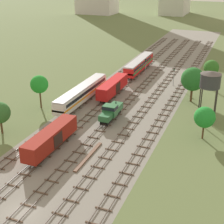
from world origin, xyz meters
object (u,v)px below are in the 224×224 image
(passenger_coach_far_left_mid, at_px, (82,93))
(signal_post_nearest, at_px, (146,64))
(water_tower, at_px, (210,80))
(diesel_railcar_left_far, at_px, (139,64))
(freight_boxcar_left_nearest, at_px, (51,138))
(freight_boxcar_left_midfar, at_px, (113,86))
(shunter_loco_centre_left_near, at_px, (111,111))
(signal_post_near, at_px, (174,74))

(passenger_coach_far_left_mid, bearing_deg, signal_post_nearest, 75.01)
(water_tower, relative_size, signal_post_nearest, 2.15)
(diesel_railcar_left_far, bearing_deg, passenger_coach_far_left_mid, -99.58)
(freight_boxcar_left_nearest, xyz_separation_m, passenger_coach_far_left_mid, (-4.82, 21.77, 0.16))
(signal_post_nearest, bearing_deg, freight_boxcar_left_nearest, -92.82)
(freight_boxcar_left_nearest, distance_m, freight_boxcar_left_midfar, 28.79)
(passenger_coach_far_left_mid, bearing_deg, water_tower, 1.07)
(passenger_coach_far_left_mid, distance_m, diesel_railcar_left_far, 28.90)
(passenger_coach_far_left_mid, distance_m, signal_post_nearest, 27.90)
(freight_boxcar_left_midfar, xyz_separation_m, diesel_railcar_left_far, (-0.01, 21.48, 0.15))
(shunter_loco_centre_left_near, height_order, signal_post_near, signal_post_near)
(signal_post_near, bearing_deg, freight_boxcar_left_midfar, -131.96)
(passenger_coach_far_left_mid, relative_size, signal_post_near, 4.48)
(water_tower, bearing_deg, passenger_coach_far_left_mid, -178.93)
(diesel_railcar_left_far, bearing_deg, signal_post_near, -34.00)
(freight_boxcar_left_nearest, distance_m, passenger_coach_far_left_mid, 22.29)
(water_tower, bearing_deg, signal_post_near, 119.24)
(freight_boxcar_left_midfar, xyz_separation_m, signal_post_near, (12.02, 13.37, 0.70))
(freight_boxcar_left_nearest, bearing_deg, diesel_railcar_left_far, 90.01)
(shunter_loco_centre_left_near, distance_m, water_tower, 20.65)
(freight_boxcar_left_nearest, bearing_deg, signal_post_nearest, 87.18)
(freight_boxcar_left_midfar, bearing_deg, diesel_railcar_left_far, 90.02)
(signal_post_near, bearing_deg, signal_post_nearest, 145.73)
(passenger_coach_far_left_mid, bearing_deg, freight_boxcar_left_nearest, -77.52)
(freight_boxcar_left_midfar, height_order, signal_post_nearest, signal_post_nearest)
(freight_boxcar_left_midfar, height_order, signal_post_near, signal_post_near)
(shunter_loco_centre_left_near, xyz_separation_m, signal_post_near, (7.22, 26.59, 1.14))
(freight_boxcar_left_midfar, relative_size, signal_post_near, 2.85)
(signal_post_near, bearing_deg, passenger_coach_far_left_mid, -129.55)
(water_tower, bearing_deg, freight_boxcar_left_midfar, 164.31)
(freight_boxcar_left_nearest, xyz_separation_m, water_tower, (23.14, 22.29, 6.29))
(water_tower, distance_m, signal_post_nearest, 34.05)
(diesel_railcar_left_far, relative_size, signal_post_nearest, 4.18)
(signal_post_nearest, distance_m, signal_post_near, 11.64)
(passenger_coach_far_left_mid, relative_size, freight_boxcar_left_midfar, 1.57)
(passenger_coach_far_left_mid, bearing_deg, freight_boxcar_left_midfar, 55.54)
(signal_post_nearest, height_order, signal_post_near, signal_post_near)
(diesel_railcar_left_far, bearing_deg, water_tower, -50.40)
(water_tower, bearing_deg, shunter_loco_centre_left_near, -159.87)
(passenger_coach_far_left_mid, height_order, diesel_railcar_left_far, same)
(passenger_coach_far_left_mid, relative_size, water_tower, 2.09)
(shunter_loco_centre_left_near, height_order, diesel_railcar_left_far, diesel_railcar_left_far)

